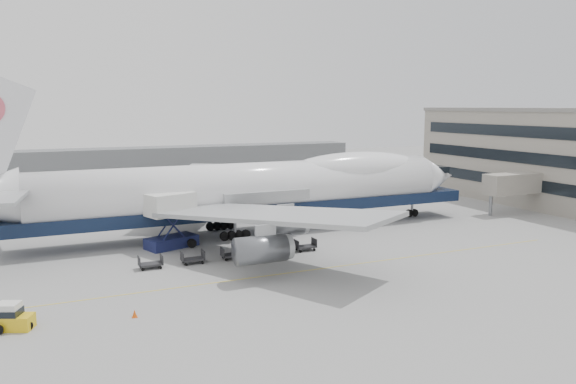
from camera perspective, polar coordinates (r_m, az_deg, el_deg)
name	(u,v)px	position (r m, az deg, el deg)	size (l,w,h in m)	color
ground	(289,255)	(60.82, 0.08, -6.42)	(260.00, 260.00, 0.00)	gray
apron_line	(314,270)	(55.61, 2.64, -7.88)	(60.00, 0.15, 0.01)	gold
hangar	(111,165)	(124.94, -17.58, 2.63)	(110.00, 8.00, 7.00)	slate
airliner	(254,188)	(70.79, -3.43, 0.38)	(67.00, 55.30, 19.98)	white
catering_truck	(171,217)	(64.66, -11.83, -2.54)	(6.28, 5.19, 6.25)	navy
baggage_tug	(11,318)	(45.76, -26.28, -11.37)	(3.03, 2.39, 1.96)	gold
traffic_cone	(135,314)	(45.13, -15.32, -11.83)	(0.41, 0.41, 0.60)	#D74C0B
dolly_0	(151,263)	(57.41, -13.79, -7.05)	(2.30, 1.35, 1.30)	#2D2D30
dolly_1	(193,259)	(58.27, -9.65, -6.68)	(2.30, 1.35, 1.30)	#2D2D30
dolly_2	(232,254)	(59.42, -5.67, -6.30)	(2.30, 1.35, 1.30)	#2D2D30
dolly_3	(270,250)	(60.85, -1.85, -5.90)	(2.30, 1.35, 1.30)	#2D2D30
dolly_4	(305,246)	(62.53, 1.77, -5.50)	(2.30, 1.35, 1.30)	#2D2D30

